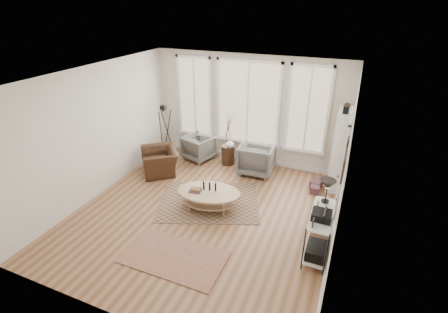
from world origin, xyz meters
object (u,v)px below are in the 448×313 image
at_px(bookcase, 340,150).
at_px(accent_chair, 160,161).
at_px(low_shelf, 320,229).
at_px(armchair_left, 199,147).
at_px(side_table, 228,139).
at_px(coffee_table, 208,195).
at_px(armchair_right, 257,158).

xyz_separation_m(bookcase, accent_chair, (-4.28, -1.04, -0.64)).
bearing_deg(low_shelf, bookcase, 88.72).
height_order(armchair_left, side_table, side_table).
xyz_separation_m(coffee_table, side_table, (-0.40, 2.14, 0.39)).
distance_m(armchair_right, side_table, 0.94).
bearing_deg(armchair_right, side_table, -14.23).
distance_m(armchair_left, accent_chair, 1.25).
xyz_separation_m(armchair_left, armchair_right, (1.74, -0.15, 0.06)).
xyz_separation_m(armchair_left, accent_chair, (-0.58, -1.10, -0.03)).
height_order(side_table, accent_chair, side_table).
relative_size(side_table, accent_chair, 1.53).
bearing_deg(side_table, coffee_table, -79.28).
xyz_separation_m(low_shelf, accent_chair, (-4.23, 1.48, -0.19)).
bearing_deg(accent_chair, side_table, 87.70).
bearing_deg(armchair_right, low_shelf, 125.22).
height_order(low_shelf, armchair_right, low_shelf).
distance_m(bookcase, armchair_right, 2.03).
xyz_separation_m(coffee_table, armchair_left, (-1.27, 2.11, 0.01)).
height_order(bookcase, coffee_table, bookcase).
relative_size(armchair_left, armchair_right, 0.86).
relative_size(coffee_table, armchair_right, 1.67).
bearing_deg(coffee_table, armchair_left, 121.12).
bearing_deg(armchair_right, coffee_table, 73.81).
bearing_deg(accent_chair, armchair_right, 72.19).
relative_size(bookcase, low_shelf, 1.58).
relative_size(coffee_table, armchair_left, 1.95).
height_order(bookcase, armchair_left, bookcase).
distance_m(bookcase, armchair_left, 3.75).
height_order(low_shelf, armchair_left, low_shelf).
relative_size(armchair_right, side_table, 0.59).
xyz_separation_m(bookcase, side_table, (-2.83, 0.09, -0.23)).
xyz_separation_m(bookcase, low_shelf, (-0.06, -2.52, -0.44)).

